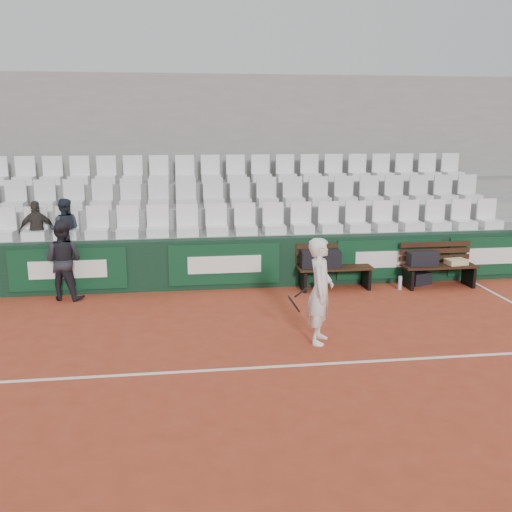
% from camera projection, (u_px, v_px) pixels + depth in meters
% --- Properties ---
extents(ground, '(80.00, 80.00, 0.00)m').
position_uv_depth(ground, '(262.00, 368.00, 7.73)').
color(ground, '#AD4127').
rests_on(ground, ground).
extents(court_baseline, '(18.00, 0.06, 0.01)m').
position_uv_depth(court_baseline, '(262.00, 367.00, 7.73)').
color(court_baseline, white).
rests_on(court_baseline, ground).
extents(back_barrier, '(18.00, 0.34, 1.00)m').
position_uv_depth(back_barrier, '(237.00, 263.00, 11.48)').
color(back_barrier, '#10311F').
rests_on(back_barrier, ground).
extents(grandstand_tier_front, '(18.00, 0.95, 1.00)m').
position_uv_depth(grandstand_tier_front, '(231.00, 256.00, 12.08)').
color(grandstand_tier_front, gray).
rests_on(grandstand_tier_front, ground).
extents(grandstand_tier_mid, '(18.00, 0.95, 1.45)m').
position_uv_depth(grandstand_tier_mid, '(227.00, 237.00, 12.95)').
color(grandstand_tier_mid, gray).
rests_on(grandstand_tier_mid, ground).
extents(grandstand_tier_back, '(18.00, 0.95, 1.90)m').
position_uv_depth(grandstand_tier_back, '(224.00, 220.00, 13.82)').
color(grandstand_tier_back, gray).
rests_on(grandstand_tier_back, ground).
extents(grandstand_rear_wall, '(18.00, 0.30, 4.40)m').
position_uv_depth(grandstand_rear_wall, '(221.00, 167.00, 14.14)').
color(grandstand_rear_wall, gray).
rests_on(grandstand_rear_wall, ground).
extents(seat_row_front, '(11.90, 0.44, 0.63)m').
position_uv_depth(seat_row_front, '(231.00, 219.00, 11.73)').
color(seat_row_front, white).
rests_on(seat_row_front, grandstand_tier_front).
extents(seat_row_mid, '(11.90, 0.44, 0.63)m').
position_uv_depth(seat_row_mid, '(227.00, 192.00, 12.55)').
color(seat_row_mid, silver).
rests_on(seat_row_mid, grandstand_tier_mid).
extents(seat_row_back, '(11.90, 0.44, 0.63)m').
position_uv_depth(seat_row_back, '(223.00, 168.00, 13.36)').
color(seat_row_back, silver).
rests_on(seat_row_back, grandstand_tier_back).
extents(bench_left, '(1.50, 0.56, 0.45)m').
position_uv_depth(bench_left, '(335.00, 278.00, 11.41)').
color(bench_left, '#341F0F').
rests_on(bench_left, ground).
extents(bench_right, '(1.50, 0.56, 0.45)m').
position_uv_depth(bench_right, '(439.00, 276.00, 11.55)').
color(bench_right, '#32190F').
rests_on(bench_right, ground).
extents(sports_bag_left, '(0.80, 0.37, 0.34)m').
position_uv_depth(sports_bag_left, '(321.00, 259.00, 11.31)').
color(sports_bag_left, black).
rests_on(sports_bag_left, bench_left).
extents(sports_bag_right, '(0.59, 0.28, 0.27)m').
position_uv_depth(sports_bag_right, '(422.00, 259.00, 11.45)').
color(sports_bag_right, black).
rests_on(sports_bag_right, bench_right).
extents(towel, '(0.43, 0.34, 0.11)m').
position_uv_depth(towel, '(456.00, 262.00, 11.55)').
color(towel, '#C8BE81').
rests_on(towel, bench_right).
extents(sports_bag_ground, '(0.48, 0.37, 0.26)m').
position_uv_depth(sports_bag_ground, '(420.00, 278.00, 11.73)').
color(sports_bag_ground, black).
rests_on(sports_bag_ground, ground).
extents(water_bottle_near, '(0.08, 0.08, 0.27)m').
position_uv_depth(water_bottle_near, '(321.00, 286.00, 11.15)').
color(water_bottle_near, '#B0BFC7').
rests_on(water_bottle_near, ground).
extents(water_bottle_far, '(0.08, 0.08, 0.27)m').
position_uv_depth(water_bottle_far, '(400.00, 283.00, 11.37)').
color(water_bottle_far, silver).
rests_on(water_bottle_far, ground).
extents(tennis_player, '(0.78, 0.68, 1.61)m').
position_uv_depth(tennis_player, '(320.00, 291.00, 8.48)').
color(tennis_player, white).
rests_on(tennis_player, ground).
extents(ball_kid, '(0.87, 0.76, 1.50)m').
position_uv_depth(ball_kid, '(63.00, 260.00, 10.62)').
color(ball_kid, black).
rests_on(ball_kid, ground).
extents(spectator_b, '(0.73, 0.35, 1.21)m').
position_uv_depth(spectator_b, '(36.00, 209.00, 11.21)').
color(spectator_b, '#312C27').
rests_on(spectator_b, grandstand_tier_front).
extents(spectator_c, '(0.61, 0.48, 1.25)m').
position_uv_depth(spectator_c, '(63.00, 207.00, 11.27)').
color(spectator_c, '#212832').
rests_on(spectator_c, grandstand_tier_front).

